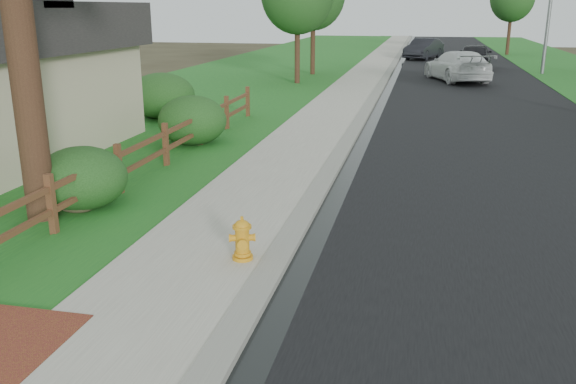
% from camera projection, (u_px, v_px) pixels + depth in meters
% --- Properties ---
extents(ground, '(120.00, 120.00, 0.00)m').
position_uv_depth(ground, '(195.00, 344.00, 7.10)').
color(ground, '#342E1C').
extents(road, '(8.00, 90.00, 0.02)m').
position_uv_depth(road, '(459.00, 69.00, 38.86)').
color(road, black).
rests_on(road, ground).
extents(curb, '(0.40, 90.00, 0.12)m').
position_uv_depth(curb, '(392.00, 67.00, 39.71)').
color(curb, gray).
rests_on(curb, ground).
extents(wet_gutter, '(0.50, 90.00, 0.00)m').
position_uv_depth(wet_gutter, '(398.00, 67.00, 39.65)').
color(wet_gutter, black).
rests_on(wet_gutter, road).
extents(sidewalk, '(2.20, 90.00, 0.10)m').
position_uv_depth(sidewalk, '(372.00, 66.00, 39.98)').
color(sidewalk, gray).
rests_on(sidewalk, ground).
extents(grass_strip, '(1.60, 90.00, 0.06)m').
position_uv_depth(grass_strip, '(344.00, 66.00, 40.38)').
color(grass_strip, '#19591F').
rests_on(grass_strip, ground).
extents(lawn_near, '(9.00, 90.00, 0.04)m').
position_uv_depth(lawn_near, '(268.00, 65.00, 41.45)').
color(lawn_near, '#19591F').
rests_on(lawn_near, ground).
extents(verge_far, '(6.00, 90.00, 0.04)m').
position_uv_depth(verge_far, '(575.00, 71.00, 37.44)').
color(verge_far, '#19591F').
rests_on(verge_far, ground).
extents(ranch_fence, '(0.12, 16.92, 1.10)m').
position_uv_depth(ranch_fence, '(144.00, 154.00, 13.65)').
color(ranch_fence, '#502E1A').
rests_on(ranch_fence, ground).
extents(fire_hydrant, '(0.45, 0.36, 0.68)m').
position_uv_depth(fire_hydrant, '(242.00, 240.00, 9.16)').
color(fire_hydrant, gold).
rests_on(fire_hydrant, sidewalk).
extents(white_suv, '(3.76, 5.84, 1.57)m').
position_uv_depth(white_suv, '(458.00, 66.00, 32.08)').
color(white_suv, white).
rests_on(white_suv, road).
extents(dark_car_mid, '(2.42, 4.98, 1.64)m').
position_uv_depth(dark_car_mid, '(475.00, 56.00, 38.04)').
color(dark_car_mid, black).
rests_on(dark_car_mid, road).
extents(dark_car_far, '(3.07, 4.86, 1.51)m').
position_uv_depth(dark_car_far, '(424.00, 49.00, 45.80)').
color(dark_car_far, black).
rests_on(dark_car_far, road).
extents(boulder, '(1.23, 1.07, 0.69)m').
position_uv_depth(boulder, '(76.00, 195.00, 11.58)').
color(boulder, brown).
rests_on(boulder, ground).
extents(shrub_b, '(2.06, 2.06, 1.22)m').
position_uv_depth(shrub_b, '(82.00, 178.00, 11.73)').
color(shrub_b, '#1B3F16').
rests_on(shrub_b, ground).
extents(shrub_c, '(2.45, 2.45, 1.40)m').
position_uv_depth(shrub_c, '(192.00, 120.00, 17.22)').
color(shrub_c, '#1B3F16').
rests_on(shrub_c, ground).
extents(shrub_d, '(2.77, 2.77, 1.60)m').
position_uv_depth(shrub_d, '(162.00, 96.00, 21.29)').
color(shrub_d, '#1B3F16').
rests_on(shrub_d, ground).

